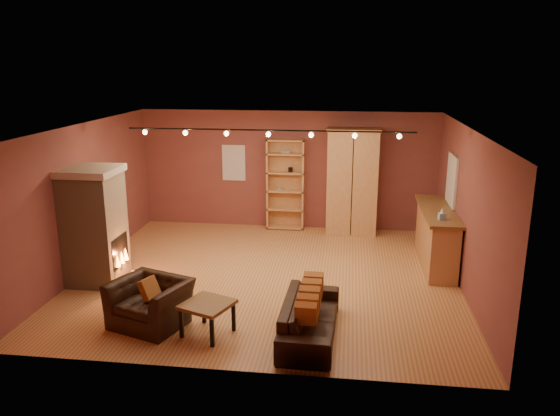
# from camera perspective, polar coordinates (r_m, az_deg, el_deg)

# --- Properties ---
(floor) EXTENTS (7.00, 7.00, 0.00)m
(floor) POSITION_cam_1_polar(r_m,az_deg,el_deg) (10.33, -1.31, -7.16)
(floor) COLOR #B0733E
(floor) RESTS_ON ground
(ceiling) EXTENTS (7.00, 7.00, 0.00)m
(ceiling) POSITION_cam_1_polar(r_m,az_deg,el_deg) (9.62, -1.41, 8.46)
(ceiling) COLOR brown
(ceiling) RESTS_ON back_wall
(back_wall) EXTENTS (7.00, 0.02, 2.80)m
(back_wall) POSITION_cam_1_polar(r_m,az_deg,el_deg) (13.03, 0.80, 3.98)
(back_wall) COLOR brown
(back_wall) RESTS_ON floor
(left_wall) EXTENTS (0.02, 6.50, 2.80)m
(left_wall) POSITION_cam_1_polar(r_m,az_deg,el_deg) (10.96, -19.76, 0.94)
(left_wall) COLOR brown
(left_wall) RESTS_ON floor
(right_wall) EXTENTS (0.02, 6.50, 2.80)m
(right_wall) POSITION_cam_1_polar(r_m,az_deg,el_deg) (9.99, 18.91, -0.30)
(right_wall) COLOR brown
(right_wall) RESTS_ON floor
(fireplace) EXTENTS (1.01, 0.98, 2.12)m
(fireplace) POSITION_cam_1_polar(r_m,az_deg,el_deg) (10.33, -18.80, -1.76)
(fireplace) COLOR tan
(fireplace) RESTS_ON floor
(back_window) EXTENTS (0.56, 0.04, 0.86)m
(back_window) POSITION_cam_1_polar(r_m,az_deg,el_deg) (13.19, -4.85, 4.73)
(back_window) COLOR silver
(back_window) RESTS_ON back_wall
(bookcase) EXTENTS (0.88, 0.34, 2.16)m
(bookcase) POSITION_cam_1_polar(r_m,az_deg,el_deg) (12.98, 0.61, 2.59)
(bookcase) COLOR tan
(bookcase) RESTS_ON floor
(armoire) EXTENTS (1.21, 0.69, 2.46)m
(armoire) POSITION_cam_1_polar(r_m,az_deg,el_deg) (12.67, 7.55, 2.76)
(armoire) COLOR tan
(armoire) RESTS_ON floor
(bar_counter) EXTENTS (0.63, 2.38, 1.14)m
(bar_counter) POSITION_cam_1_polar(r_m,az_deg,el_deg) (11.17, 16.01, -2.88)
(bar_counter) COLOR tan
(bar_counter) RESTS_ON floor
(tissue_box) EXTENTS (0.14, 0.14, 0.23)m
(tissue_box) POSITION_cam_1_polar(r_m,az_deg,el_deg) (10.28, 16.58, -0.68)
(tissue_box) COLOR #83AED1
(tissue_box) RESTS_ON bar_counter
(right_window) EXTENTS (0.05, 0.90, 1.00)m
(right_window) POSITION_cam_1_polar(r_m,az_deg,el_deg) (11.26, 17.52, 2.81)
(right_window) COLOR silver
(right_window) RESTS_ON right_wall
(loveseat) EXTENTS (0.62, 1.96, 0.79)m
(loveseat) POSITION_cam_1_polar(r_m,az_deg,el_deg) (8.10, 3.14, -10.66)
(loveseat) COLOR black
(loveseat) RESTS_ON floor
(armchair) EXTENTS (1.25, 1.02, 0.95)m
(armchair) POSITION_cam_1_polar(r_m,az_deg,el_deg) (8.61, -13.45, -8.89)
(armchair) COLOR black
(armchair) RESTS_ON floor
(coffee_table) EXTENTS (0.85, 0.85, 0.50)m
(coffee_table) POSITION_cam_1_polar(r_m,az_deg,el_deg) (8.19, -7.60, -10.26)
(coffee_table) COLOR brown
(coffee_table) RESTS_ON floor
(track_rail) EXTENTS (5.20, 0.09, 0.13)m
(track_rail) POSITION_cam_1_polar(r_m,az_deg,el_deg) (9.83, -1.22, 7.92)
(track_rail) COLOR black
(track_rail) RESTS_ON ceiling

